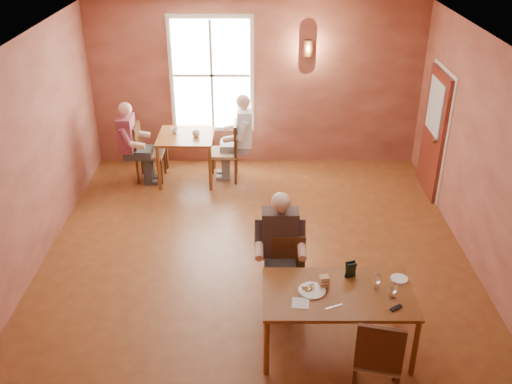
{
  "coord_description": "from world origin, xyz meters",
  "views": [
    {
      "loc": [
        0.01,
        -6.54,
        4.6
      ],
      "look_at": [
        0.0,
        0.2,
        1.05
      ],
      "focal_mm": 40.0,
      "sensor_mm": 36.0,
      "label": 1
    }
  ],
  "objects_px": {
    "chair_diner_maroon": "(150,152)",
    "second_table": "(187,157)",
    "chair_diner_main": "(288,278)",
    "diner_main": "(289,263)",
    "diner_white": "(225,140)",
    "diner_maroon": "(148,142)",
    "main_table": "(336,320)",
    "chair_diner_white": "(224,151)",
    "chair_empty": "(378,354)"
  },
  "relations": [
    {
      "from": "chair_diner_maroon",
      "to": "second_table",
      "type": "bearing_deg",
      "value": 90.0
    },
    {
      "from": "chair_diner_main",
      "to": "diner_main",
      "type": "relative_size",
      "value": 0.66
    },
    {
      "from": "second_table",
      "to": "diner_white",
      "type": "bearing_deg",
      "value": 0.0
    },
    {
      "from": "diner_maroon",
      "to": "second_table",
      "type": "bearing_deg",
      "value": 90.0
    },
    {
      "from": "main_table",
      "to": "chair_diner_white",
      "type": "height_order",
      "value": "chair_diner_white"
    },
    {
      "from": "main_table",
      "to": "second_table",
      "type": "distance_m",
      "value": 4.8
    },
    {
      "from": "diner_main",
      "to": "chair_empty",
      "type": "bearing_deg",
      "value": 122.85
    },
    {
      "from": "chair_diner_main",
      "to": "diner_main",
      "type": "xyz_separation_m",
      "value": [
        0.0,
        -0.03,
        0.25
      ]
    },
    {
      "from": "main_table",
      "to": "diner_maroon",
      "type": "distance_m",
      "value": 5.15
    },
    {
      "from": "main_table",
      "to": "diner_maroon",
      "type": "xyz_separation_m",
      "value": [
        -2.8,
        4.3,
        0.33
      ]
    },
    {
      "from": "chair_diner_main",
      "to": "diner_maroon",
      "type": "relative_size",
      "value": 0.66
    },
    {
      "from": "chair_diner_maroon",
      "to": "main_table",
      "type": "bearing_deg",
      "value": 32.79
    },
    {
      "from": "main_table",
      "to": "diner_main",
      "type": "distance_m",
      "value": 0.86
    },
    {
      "from": "chair_empty",
      "to": "chair_diner_white",
      "type": "bearing_deg",
      "value": 122.96
    },
    {
      "from": "main_table",
      "to": "diner_main",
      "type": "relative_size",
      "value": 1.14
    },
    {
      "from": "second_table",
      "to": "chair_diner_maroon",
      "type": "bearing_deg",
      "value": 180.0
    },
    {
      "from": "second_table",
      "to": "diner_maroon",
      "type": "relative_size",
      "value": 0.67
    },
    {
      "from": "chair_diner_main",
      "to": "diner_white",
      "type": "relative_size",
      "value": 0.63
    },
    {
      "from": "diner_white",
      "to": "diner_maroon",
      "type": "height_order",
      "value": "diner_white"
    },
    {
      "from": "chair_empty",
      "to": "chair_diner_white",
      "type": "height_order",
      "value": "chair_diner_white"
    },
    {
      "from": "main_table",
      "to": "chair_diner_main",
      "type": "distance_m",
      "value": 0.82
    },
    {
      "from": "diner_white",
      "to": "diner_maroon",
      "type": "distance_m",
      "value": 1.36
    },
    {
      "from": "main_table",
      "to": "chair_diner_main",
      "type": "bearing_deg",
      "value": 127.57
    },
    {
      "from": "chair_diner_white",
      "to": "diner_main",
      "type": "bearing_deg",
      "value": -165.21
    },
    {
      "from": "main_table",
      "to": "chair_diner_white",
      "type": "bearing_deg",
      "value": 108.89
    },
    {
      "from": "diner_main",
      "to": "chair_empty",
      "type": "height_order",
      "value": "diner_main"
    },
    {
      "from": "chair_diner_main",
      "to": "chair_diner_white",
      "type": "xyz_separation_m",
      "value": [
        -0.97,
        3.65,
        0.07
      ]
    },
    {
      "from": "diner_main",
      "to": "diner_maroon",
      "type": "distance_m",
      "value": 4.34
    },
    {
      "from": "main_table",
      "to": "chair_empty",
      "type": "bearing_deg",
      "value": -63.62
    },
    {
      "from": "second_table",
      "to": "chair_diner_white",
      "type": "relative_size",
      "value": 0.89
    },
    {
      "from": "main_table",
      "to": "diner_white",
      "type": "bearing_deg",
      "value": 108.53
    },
    {
      "from": "chair_diner_white",
      "to": "chair_diner_maroon",
      "type": "distance_m",
      "value": 1.3
    },
    {
      "from": "chair_empty",
      "to": "chair_diner_maroon",
      "type": "height_order",
      "value": "chair_diner_maroon"
    },
    {
      "from": "diner_main",
      "to": "diner_white",
      "type": "distance_m",
      "value": 3.8
    },
    {
      "from": "main_table",
      "to": "diner_maroon",
      "type": "height_order",
      "value": "diner_maroon"
    },
    {
      "from": "chair_diner_main",
      "to": "main_table",
      "type": "bearing_deg",
      "value": 127.57
    },
    {
      "from": "diner_white",
      "to": "second_table",
      "type": "bearing_deg",
      "value": 90.0
    },
    {
      "from": "chair_diner_main",
      "to": "chair_diner_white",
      "type": "height_order",
      "value": "chair_diner_white"
    },
    {
      "from": "chair_diner_main",
      "to": "second_table",
      "type": "bearing_deg",
      "value": -66.05
    },
    {
      "from": "diner_white",
      "to": "diner_maroon",
      "type": "bearing_deg",
      "value": 90.0
    },
    {
      "from": "second_table",
      "to": "chair_diner_white",
      "type": "xyz_separation_m",
      "value": [
        0.65,
        0.0,
        0.12
      ]
    },
    {
      "from": "main_table",
      "to": "chair_diner_white",
      "type": "xyz_separation_m",
      "value": [
        -1.47,
        4.3,
        0.16
      ]
    },
    {
      "from": "chair_empty",
      "to": "diner_white",
      "type": "distance_m",
      "value": 5.28
    },
    {
      "from": "diner_main",
      "to": "chair_empty",
      "type": "distance_m",
      "value": 1.54
    },
    {
      "from": "diner_white",
      "to": "chair_diner_maroon",
      "type": "bearing_deg",
      "value": 90.0
    },
    {
      "from": "second_table",
      "to": "chair_diner_white",
      "type": "bearing_deg",
      "value": 0.0
    },
    {
      "from": "chair_diner_main",
      "to": "diner_maroon",
      "type": "xyz_separation_m",
      "value": [
        -2.3,
        3.65,
        0.24
      ]
    },
    {
      "from": "chair_diner_white",
      "to": "diner_white",
      "type": "relative_size",
      "value": 0.72
    },
    {
      "from": "main_table",
      "to": "second_table",
      "type": "relative_size",
      "value": 1.7
    },
    {
      "from": "diner_main",
      "to": "diner_white",
      "type": "height_order",
      "value": "diner_white"
    }
  ]
}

